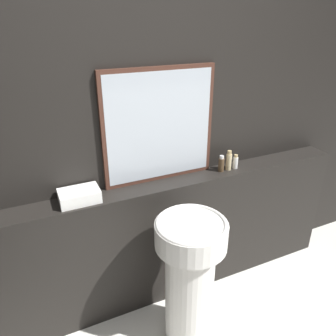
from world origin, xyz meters
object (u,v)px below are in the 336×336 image
object	(u,v)px
pedestal_sink	(190,274)
conditioner_bottle	(229,161)
shampoo_bottle	(221,164)
mirror	(160,126)
towel_stack	(79,196)
lotion_bottle	(235,162)

from	to	relation	value
pedestal_sink	conditioner_bottle	size ratio (longest dim) A/B	6.08
shampoo_bottle	conditioner_bottle	world-z (taller)	conditioner_bottle
mirror	shampoo_bottle	size ratio (longest dim) A/B	6.34
shampoo_bottle	conditioner_bottle	size ratio (longest dim) A/B	0.81
pedestal_sink	shampoo_bottle	world-z (taller)	shampoo_bottle
towel_stack	lotion_bottle	world-z (taller)	lotion_bottle
towel_stack	shampoo_bottle	size ratio (longest dim) A/B	1.98
conditioner_bottle	towel_stack	bearing A→B (deg)	180.00
lotion_bottle	pedestal_sink	bearing A→B (deg)	-144.58
conditioner_bottle	lotion_bottle	size ratio (longest dim) A/B	1.39
mirror	towel_stack	world-z (taller)	mirror
mirror	pedestal_sink	bearing A→B (deg)	-92.53
mirror	lotion_bottle	xyz separation A→B (m)	(0.56, -0.08, -0.32)
towel_stack	conditioner_bottle	size ratio (longest dim) A/B	1.61
shampoo_bottle	conditioner_bottle	bearing A→B (deg)	0.00
shampoo_bottle	towel_stack	bearing A→B (deg)	180.00
mirror	conditioner_bottle	world-z (taller)	mirror
pedestal_sink	mirror	xyz separation A→B (m)	(0.02, 0.49, 0.80)
shampoo_bottle	pedestal_sink	bearing A→B (deg)	-138.05
towel_stack	lotion_bottle	bearing A→B (deg)	0.00
towel_stack	pedestal_sink	bearing A→B (deg)	-37.69
pedestal_sink	lotion_bottle	xyz separation A→B (m)	(0.58, 0.41, 0.48)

